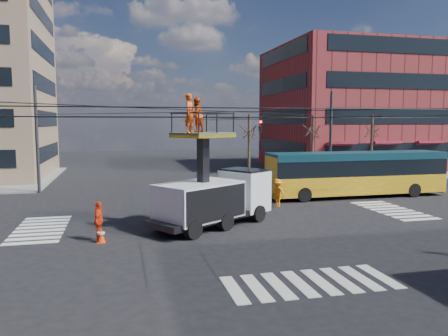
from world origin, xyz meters
The scene contains 13 objects.
ground centered at (0.00, 0.00, 0.00)m, with size 120.00×120.00×0.00m, color black.
sidewalk_ne centered at (21.00, 21.00, 0.06)m, with size 18.00×18.00×0.12m, color slate.
crosswalks centered at (0.00, 0.00, 0.01)m, with size 22.40×22.40×0.02m, color silver, non-canonical shape.
building_ne centered at (21.98, 23.98, 7.00)m, with size 20.06×16.06×14.00m.
overhead_network centered at (-0.07, 0.40, 4.29)m, with size 24.24×24.24×8.00m.
tree_a centered at (5.00, 13.50, 4.63)m, with size 2.00×2.00×6.00m.
tree_b centered at (11.00, 13.50, 4.63)m, with size 2.00×2.00×6.00m.
tree_c centered at (17.00, 13.50, 4.63)m, with size 2.00×2.00×6.00m.
utility_truck centered at (-1.36, -1.27, 2.12)m, with size 7.10×5.79×6.67m.
city_bus centered at (10.45, 4.96, 1.73)m, with size 13.07×2.68×3.20m.
traffic_cone centered at (-6.95, -3.29, 0.33)m, with size 0.36×0.36×0.67m, color #FF370A.
worker_ground centered at (-7.04, -2.90, 0.90)m, with size 1.05×0.44×1.79m, color #F93B0F.
flagger centered at (3.59, 2.69, 0.88)m, with size 1.14×0.66×1.77m, color orange.
Camera 1 is at (-6.10, -22.98, 5.33)m, focal length 35.00 mm.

